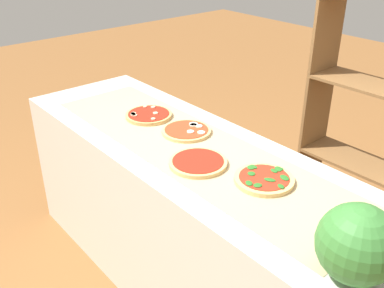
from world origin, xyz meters
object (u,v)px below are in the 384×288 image
(pizza_mozzarella_1, at_px, (187,131))
(pizza_plain_2, at_px, (198,162))
(pizza_spinach_3, at_px, (264,179))
(pizza_mushroom_0, at_px, (149,115))
(watermelon, at_px, (357,244))

(pizza_mozzarella_1, height_order, pizza_plain_2, pizza_mozzarella_1)
(pizza_spinach_3, bearing_deg, pizza_mushroom_0, 178.85)
(pizza_plain_2, relative_size, pizza_spinach_3, 1.04)
(pizza_mushroom_0, xyz_separation_m, pizza_spinach_3, (0.88, -0.02, 0.00))
(pizza_plain_2, bearing_deg, pizza_spinach_3, 22.30)
(pizza_mushroom_0, relative_size, pizza_mozzarella_1, 1.00)
(pizza_mozzarella_1, relative_size, pizza_plain_2, 0.97)
(pizza_plain_2, bearing_deg, pizza_mushroom_0, 166.77)
(watermelon, bearing_deg, pizza_spinach_3, 159.17)
(pizza_plain_2, height_order, watermelon, watermelon)
(pizza_mozzarella_1, distance_m, pizza_spinach_3, 0.59)
(pizza_mushroom_0, relative_size, watermelon, 1.02)
(pizza_mozzarella_1, distance_m, watermelon, 1.17)
(watermelon, bearing_deg, pizza_mushroom_0, 170.98)
(pizza_plain_2, xyz_separation_m, watermelon, (0.85, -0.09, 0.12))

